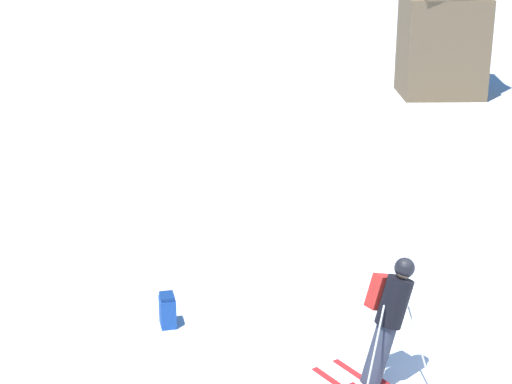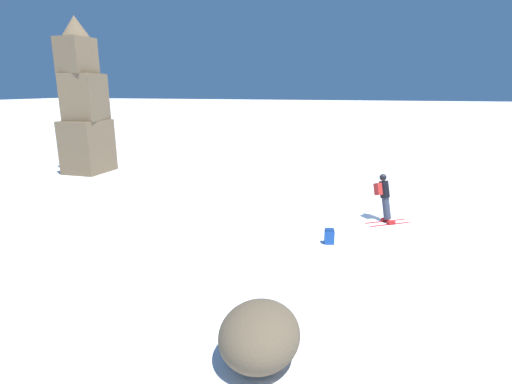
{
  "view_description": "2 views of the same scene",
  "coord_description": "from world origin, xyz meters",
  "px_view_note": "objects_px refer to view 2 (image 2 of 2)",
  "views": [
    {
      "loc": [
        -2.76,
        -9.26,
        5.98
      ],
      "look_at": [
        -2.44,
        2.83,
        1.7
      ],
      "focal_mm": 60.0,
      "sensor_mm": 36.0,
      "label": 1
    },
    {
      "loc": [
        -15.72,
        0.76,
        4.77
      ],
      "look_at": [
        -1.31,
        4.97,
        0.85
      ],
      "focal_mm": 28.0,
      "sensor_mm": 36.0,
      "label": 2
    }
  ],
  "objects_px": {
    "rock_pillar": "(84,110)",
    "spare_backpack": "(329,236)",
    "exposed_boulder_0": "(259,335)",
    "skier": "(384,195)"
  },
  "relations": [
    {
      "from": "spare_backpack",
      "to": "exposed_boulder_0",
      "type": "xyz_separation_m",
      "value": [
        -6.02,
        0.59,
        0.3
      ]
    },
    {
      "from": "rock_pillar",
      "to": "skier",
      "type": "bearing_deg",
      "value": -105.34
    },
    {
      "from": "skier",
      "to": "rock_pillar",
      "type": "bearing_deg",
      "value": 41.55
    },
    {
      "from": "exposed_boulder_0",
      "to": "spare_backpack",
      "type": "bearing_deg",
      "value": -5.55
    },
    {
      "from": "skier",
      "to": "rock_pillar",
      "type": "distance_m",
      "value": 17.13
    },
    {
      "from": "spare_backpack",
      "to": "exposed_boulder_0",
      "type": "relative_size",
      "value": 0.3
    },
    {
      "from": "rock_pillar",
      "to": "exposed_boulder_0",
      "type": "relative_size",
      "value": 5.06
    },
    {
      "from": "spare_backpack",
      "to": "exposed_boulder_0",
      "type": "distance_m",
      "value": 6.06
    },
    {
      "from": "rock_pillar",
      "to": "spare_backpack",
      "type": "xyz_separation_m",
      "value": [
        -7.36,
        -14.68,
        -3.33
      ]
    },
    {
      "from": "skier",
      "to": "spare_backpack",
      "type": "xyz_separation_m",
      "value": [
        -2.88,
        1.65,
        -0.72
      ]
    }
  ]
}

